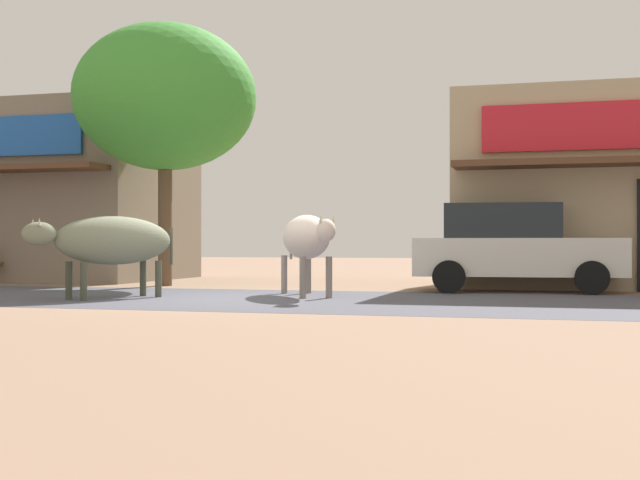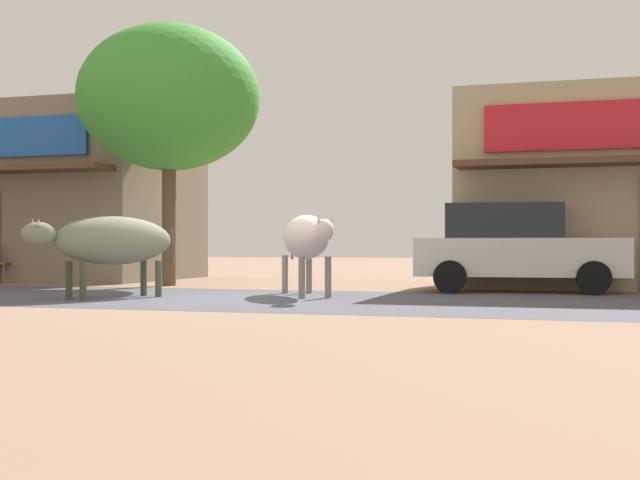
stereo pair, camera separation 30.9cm
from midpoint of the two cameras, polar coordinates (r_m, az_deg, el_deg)
ground at (r=14.32m, az=-6.40°, el=-3.84°), size 80.00×80.00×0.00m
asphalt_road at (r=14.32m, az=-6.40°, el=-3.83°), size 72.00×5.30×0.00m
storefront_left_cafe at (r=23.70m, az=-18.81°, el=2.79°), size 8.52×5.48×4.28m
storefront_right_club at (r=19.30m, az=19.49°, el=3.05°), size 6.32×5.48×4.00m
roadside_tree at (r=18.96m, az=-9.48°, el=9.22°), size 3.89×3.89×5.59m
parked_hatchback_car at (r=16.55m, az=13.27°, el=-0.44°), size 3.95×2.14×1.64m
cow_near_brown at (r=14.52m, az=-13.03°, el=-0.07°), size 1.70×2.58×1.35m
cow_far_dark at (r=14.79m, az=-0.31°, el=0.14°), size 1.78×2.62×1.39m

